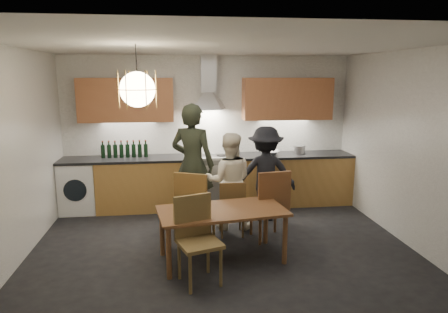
{
  "coord_description": "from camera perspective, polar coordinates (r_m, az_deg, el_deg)",
  "views": [
    {
      "loc": [
        -0.6,
        -4.75,
        2.25
      ],
      "look_at": [
        0.05,
        0.4,
        1.2
      ],
      "focal_mm": 32.0,
      "sensor_mm": 36.0,
      "label": 1
    }
  ],
  "objects": [
    {
      "name": "ground",
      "position": [
        5.29,
        0.0,
        -13.73
      ],
      "size": [
        5.0,
        5.0,
        0.0
      ],
      "primitive_type": "plane",
      "color": "black",
      "rests_on": "ground"
    },
    {
      "name": "room_shell",
      "position": [
        4.82,
        0.0,
        4.96
      ],
      "size": [
        5.02,
        4.52,
        2.61
      ],
      "color": "white",
      "rests_on": "ground"
    },
    {
      "name": "counter_run",
      "position": [
        6.97,
        -1.82,
        -3.55
      ],
      "size": [
        5.0,
        0.62,
        0.9
      ],
      "color": "tan",
      "rests_on": "ground"
    },
    {
      "name": "range_stove",
      "position": [
        6.96,
        -2.01,
        -3.63
      ],
      "size": [
        0.9,
        0.6,
        0.92
      ],
      "color": "silver",
      "rests_on": "ground"
    },
    {
      "name": "wall_fixtures",
      "position": [
        6.85,
        -2.19,
        8.26
      ],
      "size": [
        4.3,
        0.54,
        1.1
      ],
      "color": "#C07749",
      "rests_on": "ground"
    },
    {
      "name": "pendant_lamp",
      "position": [
        4.67,
        -12.27,
        9.34
      ],
      "size": [
        0.43,
        0.43,
        0.7
      ],
      "color": "black",
      "rests_on": "ground"
    },
    {
      "name": "dining_table",
      "position": [
        4.93,
        -0.28,
        -8.41
      ],
      "size": [
        1.64,
        0.98,
        0.65
      ],
      "rotation": [
        0.0,
        0.0,
        0.14
      ],
      "color": "brown",
      "rests_on": "ground"
    },
    {
      "name": "chair_back_left",
      "position": [
        5.41,
        -4.32,
        -6.59
      ],
      "size": [
        0.6,
        0.6,
        1.01
      ],
      "rotation": [
        0.0,
        0.0,
        2.71
      ],
      "color": "brown",
      "rests_on": "ground"
    },
    {
      "name": "chair_back_mid",
      "position": [
        5.66,
        1.15,
        -6.95
      ],
      "size": [
        0.38,
        0.38,
        0.81
      ],
      "rotation": [
        0.0,
        0.0,
        3.11
      ],
      "color": "brown",
      "rests_on": "ground"
    },
    {
      "name": "chair_back_right",
      "position": [
        5.51,
        6.74,
        -6.31
      ],
      "size": [
        0.52,
        0.52,
        1.01
      ],
      "rotation": [
        0.0,
        0.0,
        3.28
      ],
      "color": "brown",
      "rests_on": "ground"
    },
    {
      "name": "chair_front",
      "position": [
        4.49,
        -3.98,
        -10.86
      ],
      "size": [
        0.55,
        0.55,
        0.96
      ],
      "rotation": [
        0.0,
        0.0,
        0.32
      ],
      "color": "brown",
      "rests_on": "ground"
    },
    {
      "name": "person_left",
      "position": [
        6.09,
        -4.5,
        -1.13
      ],
      "size": [
        0.8,
        0.69,
        1.86
      ],
      "primitive_type": "imported",
      "rotation": [
        0.0,
        0.0,
        2.71
      ],
      "color": "black",
      "rests_on": "ground"
    },
    {
      "name": "person_mid",
      "position": [
        5.93,
        0.74,
        -3.5
      ],
      "size": [
        0.77,
        0.64,
        1.45
      ],
      "primitive_type": "imported",
      "rotation": [
        0.0,
        0.0,
        3.0
      ],
      "color": "white",
      "rests_on": "ground"
    },
    {
      "name": "person_right",
      "position": [
        6.3,
        5.92,
        -2.45
      ],
      "size": [
        1.02,
        0.66,
        1.49
      ],
      "primitive_type": "imported",
      "rotation": [
        0.0,
        0.0,
        3.03
      ],
      "color": "black",
      "rests_on": "ground"
    },
    {
      "name": "mixing_bowl",
      "position": [
        6.97,
        6.58,
        0.53
      ],
      "size": [
        0.43,
        0.43,
        0.08
      ],
      "primitive_type": "imported",
      "rotation": [
        0.0,
        0.0,
        -0.37
      ],
      "color": "#B3B3B6",
      "rests_on": "counter_run"
    },
    {
      "name": "stock_pot",
      "position": [
        7.16,
        10.71,
        0.93
      ],
      "size": [
        0.24,
        0.24,
        0.14
      ],
      "primitive_type": "cylinder",
      "rotation": [
        0.0,
        0.0,
        -0.21
      ],
      "color": "#BDBDC0",
      "rests_on": "counter_run"
    },
    {
      "name": "wine_bottles",
      "position": [
        6.92,
        -14.04,
        1.04
      ],
      "size": [
        0.78,
        0.07,
        0.28
      ],
      "color": "black",
      "rests_on": "counter_run"
    }
  ]
}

